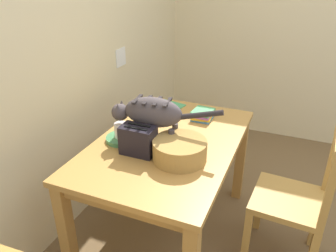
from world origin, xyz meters
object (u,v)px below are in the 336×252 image
object	(u,v)px
toaster	(138,140)
wooden_chair_near	(296,200)
dining_table	(168,153)
saucer_bowl	(122,138)
coffee_mug	(122,130)
magazine	(166,107)
book_stack	(202,115)
wicker_basket	(180,150)
cat	(151,114)

from	to	relation	value
toaster	wooden_chair_near	world-z (taller)	wooden_chair_near
dining_table	saucer_bowl	world-z (taller)	saucer_bowl
dining_table	coffee_mug	bearing A→B (deg)	112.15
magazine	book_stack	xyz separation A→B (m)	(-0.09, -0.32, 0.03)
saucer_bowl	book_stack	xyz separation A→B (m)	(0.50, -0.37, 0.02)
magazine	wicker_basket	xyz separation A→B (m)	(-0.66, -0.37, 0.06)
cat	wooden_chair_near	world-z (taller)	cat
magazine	wooden_chair_near	size ratio (longest dim) A/B	0.27
saucer_bowl	wicker_basket	size ratio (longest dim) A/B	0.65
magazine	wicker_basket	size ratio (longest dim) A/B	0.82
book_stack	wicker_basket	size ratio (longest dim) A/B	0.54
toaster	saucer_bowl	bearing A→B (deg)	60.00
wicker_basket	wooden_chair_near	bearing A→B (deg)	-67.44
cat	wicker_basket	world-z (taller)	cat
dining_table	book_stack	size ratio (longest dim) A/B	7.84
book_stack	wooden_chair_near	xyz separation A→B (m)	(-0.30, -0.70, -0.32)
dining_table	toaster	bearing A→B (deg)	154.52
book_stack	toaster	bearing A→B (deg)	161.18
coffee_mug	dining_table	bearing A→B (deg)	-67.85
wicker_basket	book_stack	bearing A→B (deg)	4.27
coffee_mug	toaster	bearing A→B (deg)	-120.90
saucer_bowl	book_stack	bearing A→B (deg)	-36.51
cat	wooden_chair_near	distance (m)	1.02
toaster	book_stack	bearing A→B (deg)	-18.82
dining_table	coffee_mug	distance (m)	0.33
saucer_bowl	magazine	size ratio (longest dim) A/B	0.79
wicker_basket	toaster	size ratio (longest dim) A/B	1.53
wooden_chair_near	cat	bearing A→B (deg)	105.27
cat	saucer_bowl	size ratio (longest dim) A/B	3.33
dining_table	toaster	xyz separation A→B (m)	(-0.21, 0.10, 0.18)
cat	coffee_mug	xyz separation A→B (m)	(-0.02, 0.19, -0.14)
cat	wooden_chair_near	xyz separation A→B (m)	(0.18, -0.88, -0.50)
wicker_basket	dining_table	bearing A→B (deg)	39.03
cat	coffee_mug	world-z (taller)	cat
cat	book_stack	bearing A→B (deg)	-27.15
wicker_basket	toaster	distance (m)	0.25
saucer_bowl	coffee_mug	world-z (taller)	coffee_mug
coffee_mug	book_stack	world-z (taller)	coffee_mug
coffee_mug	wicker_basket	world-z (taller)	same
dining_table	saucer_bowl	bearing A→B (deg)	112.80
cat	toaster	size ratio (longest dim) A/B	3.34
cat	toaster	distance (m)	0.17
dining_table	wooden_chair_near	bearing A→B (deg)	-83.45
dining_table	wooden_chair_near	distance (m)	0.83
magazine	toaster	world-z (taller)	toaster
cat	toaster	xyz separation A→B (m)	(-0.12, 0.03, -0.12)
cat	coffee_mug	distance (m)	0.24
dining_table	saucer_bowl	size ratio (longest dim) A/B	6.50
magazine	wooden_chair_near	bearing A→B (deg)	-97.16
dining_table	wooden_chair_near	xyz separation A→B (m)	(0.09, -0.80, -0.20)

